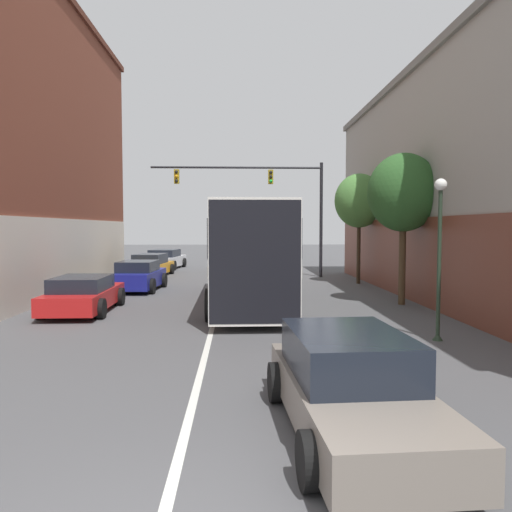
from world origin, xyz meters
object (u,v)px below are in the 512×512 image
Objects in this scene: traffic_signal_gantry at (269,193)px; street_tree_far at (359,201)px; hatchback_foreground at (350,386)px; parked_car_left_near at (166,259)px; parked_car_left_distant at (151,266)px; street_lamp at (439,250)px; parked_car_left_far at (139,276)px; parked_car_left_mid at (84,294)px; bus at (249,250)px; street_tree_near at (403,193)px.

traffic_signal_gantry is 1.76× the size of street_tree_far.
traffic_signal_gantry reaches higher than hatchback_foreground.
hatchback_foreground is 0.93× the size of parked_car_left_near.
hatchback_foreground is at bearing -157.62° from parked_car_left_distant.
hatchback_foreground is 0.98× the size of parked_car_left_distant.
street_lamp is at bearing -143.34° from parked_car_left_distant.
parked_car_left_distant is (-0.61, 6.65, -0.03)m from parked_car_left_far.
parked_car_left_distant is 0.47× the size of traffic_signal_gantry.
parked_car_left_near is 1.05× the size of parked_car_left_distant.
parked_car_left_distant is 19.82m from street_lamp.
parked_car_left_mid is 5.79m from parked_car_left_far.
parked_car_left_distant is 0.83× the size of street_tree_far.
parked_car_left_far is (-4.85, 4.40, -1.38)m from bus.
traffic_signal_gantry is 5.58m from street_tree_far.
bus is 2.15× the size of parked_car_left_near.
hatchback_foreground is at bearing -147.13° from parked_car_left_mid.
bus is at bearing -130.02° from street_tree_far.
traffic_signal_gantry reaches higher than street_tree_near.
bus is 17.39m from parked_car_left_near.
parked_car_left_far is 6.68m from parked_car_left_distant.
street_lamp is at bearing -142.78° from bus.
street_tree_far reaches higher than parked_car_left_far.
traffic_signal_gantry is (0.25, 21.72, 4.16)m from hatchback_foreground.
hatchback_foreground is 1.11× the size of street_lamp.
parked_car_left_distant is at bearing -173.36° from parked_car_left_near.
hatchback_foreground reaches higher than parked_car_left_distant.
street_tree_far is (11.16, -4.26, 3.54)m from parked_car_left_distant.
parked_car_left_distant is at bearing 173.70° from traffic_signal_gantry.
traffic_signal_gantry is (1.40, 10.29, 2.78)m from bus.
parked_car_left_mid is at bearing 155.75° from street_lamp.
parked_car_left_near reaches higher than parked_car_left_distant.
bus is at bearing 179.00° from street_tree_near.
street_tree_near is (10.49, -4.49, 3.43)m from parked_car_left_far.
street_tree_near is at bearing -24.83° from hatchback_foreground.
traffic_signal_gantry is (6.97, 11.64, 4.21)m from parked_car_left_mid.
parked_car_left_near reaches higher than parked_car_left_mid.
parked_car_left_distant is 16.10m from street_tree_near.
parked_car_left_distant is (0.11, 12.40, 0.03)m from parked_car_left_mid.
street_tree_near reaches higher than parked_car_left_far.
parked_car_left_near is at bearing 123.67° from street_tree_near.
street_tree_far is at bearing -17.26° from hatchback_foreground.
bus is at bearing -97.77° from traffic_signal_gantry.
parked_car_left_mid is at bearing 103.02° from bus.
street_tree_far is at bearing 85.13° from street_lamp.
bus is 1.87× the size of street_tree_far.
street_tree_far is (0.06, 6.89, 0.08)m from street_tree_near.
hatchback_foreground reaches higher than parked_car_left_near.
parked_car_left_far is at bearing 132.49° from street_lamp.
parked_car_left_mid is at bearing -173.62° from street_tree_near.
bus is 6.69m from parked_car_left_far.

